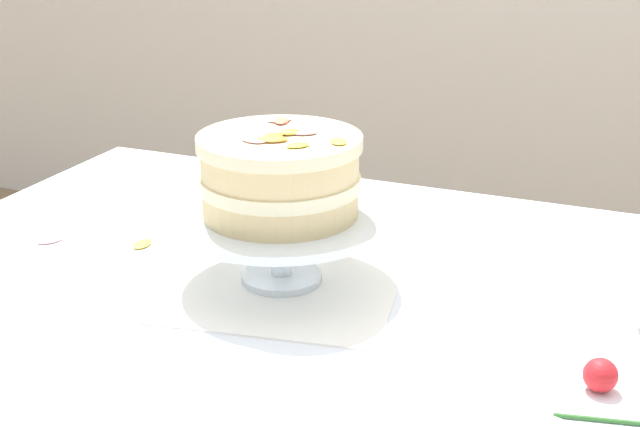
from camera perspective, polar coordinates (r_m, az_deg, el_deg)
The scene contains 7 objects.
dining_table at distance 1.18m, azimuth 1.47°, elevation -10.38°, with size 1.40×1.00×0.74m.
linen_napkin at distance 1.22m, azimuth -2.48°, elevation -4.37°, with size 0.32×0.32×0.00m, color white.
cake_stand at distance 1.19m, azimuth -2.54°, elevation -0.80°, with size 0.29×0.29×0.10m.
layer_cake at distance 1.16m, azimuth -2.59°, elevation 2.51°, with size 0.22×0.22×0.11m.
fallen_rose at distance 1.01m, azimuth 17.60°, elevation -9.99°, with size 0.10×0.09×0.04m.
loose_petal_1 at distance 1.36m, azimuth -11.35°, elevation -1.92°, with size 0.04×0.02×0.01m, color yellow.
loose_petal_3 at distance 1.41m, azimuth -16.98°, elevation -1.70°, with size 0.04×0.02×0.00m, color pink.
Camera 1 is at (0.36, -0.96, 1.26)m, focal length 49.77 mm.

